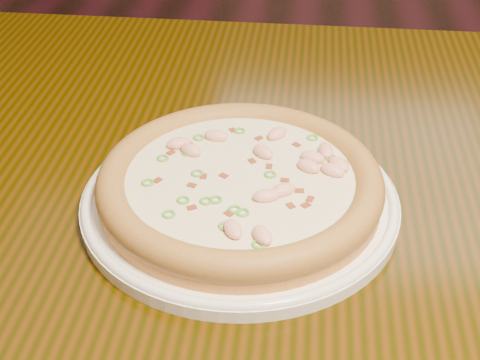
# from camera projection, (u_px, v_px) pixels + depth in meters

# --- Properties ---
(ground) EXTENTS (9.00, 9.00, 0.00)m
(ground) POSITION_uv_depth(u_px,v_px,m) (435.00, 273.00, 1.64)
(ground) COLOR black
(hero_table) EXTENTS (1.20, 0.80, 0.75)m
(hero_table) POSITION_uv_depth(u_px,v_px,m) (356.00, 258.00, 0.72)
(hero_table) COLOR black
(hero_table) RESTS_ON ground
(plate) EXTENTS (0.30, 0.30, 0.02)m
(plate) POSITION_uv_depth(u_px,v_px,m) (240.00, 199.00, 0.62)
(plate) COLOR white
(plate) RESTS_ON hero_table
(pizza) EXTENTS (0.26, 0.26, 0.03)m
(pizza) POSITION_uv_depth(u_px,v_px,m) (240.00, 182.00, 0.61)
(pizza) COLOR #C08B3B
(pizza) RESTS_ON plate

